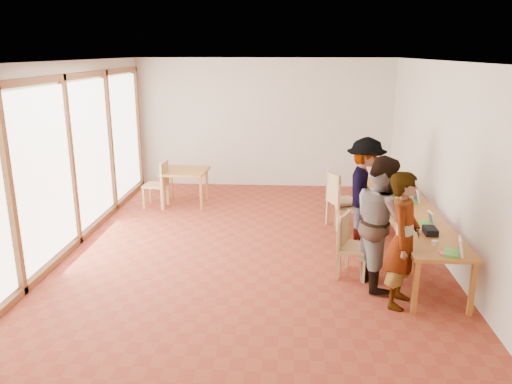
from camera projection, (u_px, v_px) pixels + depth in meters
The scene contains 25 objects.
ground at pixel (252, 247), 8.30m from camera, with size 8.00×8.00×0.00m, color brown.
wall_back at pixel (264, 123), 11.73m from camera, with size 6.00×0.10×3.00m, color beige.
wall_front at pixel (216, 262), 4.05m from camera, with size 6.00×0.10×3.00m, color beige.
wall_right at pixel (445, 161), 7.70m from camera, with size 0.10×8.00×3.00m, color beige.
window_wall at pixel (69, 156), 8.07m from camera, with size 0.10×8.00×3.00m, color white.
ceiling at pixel (251, 60), 7.47m from camera, with size 6.00×8.00×0.04m, color white.
communal_table at pixel (409, 212), 7.86m from camera, with size 0.80×4.00×0.75m.
side_table at pixel (185, 174), 10.43m from camera, with size 0.90×0.90×0.75m.
chair_near at pixel (350, 238), 7.15m from camera, with size 0.57×0.57×0.49m.
chair_mid at pixel (344, 241), 7.13m from camera, with size 0.44×0.44×0.46m.
chair_far at pixel (343, 202), 8.91m from camera, with size 0.43×0.43×0.47m.
chair_empty at pixel (338, 194), 9.07m from camera, with size 0.63×0.63×0.55m.
chair_spare at pixel (160, 179), 10.28m from camera, with size 0.49×0.49×0.52m.
person_near at pixel (403, 240), 6.21m from camera, with size 0.64×0.42×1.75m, color gray.
person_mid at pixel (382, 222), 6.75m from camera, with size 0.89×0.69×1.83m, color gray.
person_far at pixel (365, 189), 8.47m from camera, with size 1.14×0.66×1.77m, color gray.
laptop_near at pixel (456, 250), 6.08m from camera, with size 0.29×0.31×0.22m.
laptop_mid at pixel (428, 221), 7.15m from camera, with size 0.20×0.23×0.18m.
laptop_far at pixel (413, 199), 8.18m from camera, with size 0.25×0.28×0.22m.
yellow_mug at pixel (392, 202), 8.05m from camera, with size 0.13×0.13×0.10m, color gold.
green_bottle at pixel (394, 195), 8.10m from camera, with size 0.07×0.07×0.28m, color #1C7B2D.
clear_glass at pixel (376, 181), 9.36m from camera, with size 0.07×0.07×0.09m, color silver.
condiment_cup at pixel (434, 243), 6.37m from camera, with size 0.08×0.08×0.06m, color white.
pink_phone at pixel (442, 254), 6.10m from camera, with size 0.05×0.10×0.01m, color #EF567C.
black_pouch at pixel (430, 231), 6.76m from camera, with size 0.16×0.26×0.09m, color black.
Camera 1 is at (0.56, -7.71, 3.15)m, focal length 35.00 mm.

